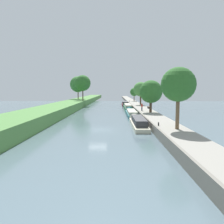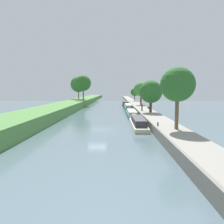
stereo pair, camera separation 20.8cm
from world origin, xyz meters
name	(u,v)px [view 2 (the right image)]	position (x,y,z in m)	size (l,w,h in m)	color
ground_plane	(97,130)	(0.00, 0.00, 0.00)	(160.00, 160.00, 0.00)	slate
left_grassy_bank	(18,122)	(-11.05, 0.00, 0.99)	(7.23, 260.00, 1.97)	#518442
right_towpath	(163,126)	(9.13, 0.00, 0.55)	(3.38, 260.00, 1.09)	gray
stone_quay	(150,126)	(7.31, 0.00, 0.57)	(0.25, 260.00, 1.14)	gray
narrowboat_cream	(138,122)	(5.91, 3.40, 0.57)	(1.95, 12.86, 2.08)	beige
narrowboat_teal	(131,113)	(5.97, 18.82, 0.46)	(2.06, 14.77, 1.96)	#195B60
narrowboat_green	(128,107)	(5.98, 33.82, 0.62)	(1.88, 16.06, 1.99)	#1E6033
narrowboat_maroon	(125,104)	(5.88, 48.59, 0.58)	(2.07, 10.49, 2.16)	maroon
tree_rightbank_near	(178,85)	(9.42, -5.59, 6.07)	(3.86, 3.86, 6.94)	brown
tree_rightbank_midnear	(151,92)	(9.40, 13.32, 5.14)	(4.46, 4.46, 6.29)	#4C3828
tree_rightbank_midfar	(141,89)	(9.95, 35.67, 5.68)	(4.25, 4.25, 6.73)	#4C3828
tree_rightbank_far	(135,92)	(9.95, 58.05, 4.67)	(3.28, 3.28, 5.23)	brown
tree_leftbank_downstream	(83,83)	(-8.73, 46.54, 7.82)	(5.45, 5.45, 8.58)	#4C3828
tree_leftbank_upstream	(78,84)	(-12.06, 56.75, 7.67)	(6.15, 6.15, 8.78)	brown
person_walking	(142,107)	(8.09, 16.67, 1.97)	(0.34, 0.34, 1.66)	#282D42
mooring_bollard_near	(158,124)	(7.74, -3.43, 1.32)	(0.16, 0.16, 0.45)	black
mooring_bollard_far	(130,101)	(7.74, 52.77, 1.32)	(0.16, 0.16, 0.45)	black
park_bench	(149,107)	(10.37, 22.49, 1.44)	(0.44, 1.50, 0.47)	#333338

